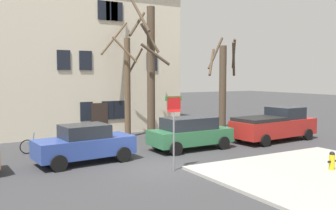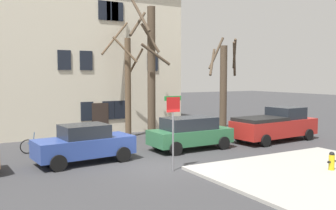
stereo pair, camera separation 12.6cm
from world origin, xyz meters
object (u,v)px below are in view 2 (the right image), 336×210
at_px(tree_bare_far, 223,83).
at_px(bicycle_leaning, 38,145).
at_px(car_green_wagon, 190,133).
at_px(fire_hydrant, 332,161).
at_px(tree_bare_near, 127,83).
at_px(tree_bare_mid, 151,68).
at_px(pickup_truck_red, 275,125).
at_px(street_sign_pole, 173,119).
at_px(building_main, 78,49).
at_px(car_blue_sedan, 84,144).

bearing_deg(tree_bare_far, bicycle_leaning, -174.75).
height_order(car_green_wagon, fire_hydrant, car_green_wagon).
relative_size(tree_bare_near, tree_bare_mid, 0.84).
height_order(tree_bare_near, pickup_truck_red, tree_bare_near).
bearing_deg(pickup_truck_red, bicycle_leaning, 165.29).
relative_size(tree_bare_far, street_sign_pole, 2.17).
bearing_deg(tree_bare_mid, car_green_wagon, -85.49).
xyz_separation_m(pickup_truck_red, fire_hydrant, (-3.44, -6.37, -0.46)).
height_order(building_main, tree_bare_mid, building_main).
bearing_deg(bicycle_leaning, building_main, 61.60).
distance_m(tree_bare_near, street_sign_pole, 8.87).
bearing_deg(bicycle_leaning, tree_bare_mid, 7.57).
relative_size(tree_bare_mid, tree_bare_far, 1.33).
distance_m(car_green_wagon, pickup_truck_red, 5.78).
xyz_separation_m(tree_bare_near, car_green_wagon, (1.28, -5.25, -2.51)).
bearing_deg(building_main, bicycle_leaning, -118.40).
height_order(tree_bare_far, fire_hydrant, tree_bare_far).
bearing_deg(tree_bare_near, fire_hydrant, -73.18).
height_order(tree_bare_mid, bicycle_leaning, tree_bare_mid).
distance_m(building_main, fire_hydrant, 19.12).
distance_m(building_main, tree_bare_near, 6.38).
xyz_separation_m(building_main, car_blue_sedan, (-2.88, -11.14, -4.95)).
height_order(tree_bare_near, tree_bare_mid, tree_bare_mid).
xyz_separation_m(building_main, tree_bare_far, (8.20, -6.76, -2.47)).
bearing_deg(bicycle_leaning, tree_bare_far, 5.25).
height_order(car_blue_sedan, pickup_truck_red, pickup_truck_red).
height_order(car_green_wagon, pickup_truck_red, pickup_truck_red).
bearing_deg(tree_bare_far, tree_bare_near, 171.06).
bearing_deg(tree_bare_far, car_green_wagon, -142.25).
distance_m(street_sign_pole, bicycle_leaning, 7.80).
xyz_separation_m(car_blue_sedan, car_green_wagon, (5.66, 0.18, 0.04)).
relative_size(tree_bare_near, bicycle_leaning, 4.20).
distance_m(tree_bare_far, car_green_wagon, 7.28).
xyz_separation_m(building_main, tree_bare_near, (1.50, -5.71, -2.40)).
distance_m(car_blue_sedan, street_sign_pole, 4.35).
height_order(building_main, fire_hydrant, building_main).
bearing_deg(car_blue_sedan, fire_hydrant, -39.16).
height_order(building_main, street_sign_pole, building_main).
bearing_deg(fire_hydrant, car_blue_sedan, 140.84).
distance_m(fire_hydrant, bicycle_leaning, 13.53).
bearing_deg(tree_bare_mid, fire_hydrant, -76.04).
height_order(tree_bare_near, car_blue_sedan, tree_bare_near).
distance_m(tree_bare_far, bicycle_leaning, 12.88).
xyz_separation_m(tree_bare_near, bicycle_leaning, (-5.78, -2.20, -3.03)).
height_order(tree_bare_near, street_sign_pole, tree_bare_near).
xyz_separation_m(tree_bare_far, street_sign_pole, (-8.39, -7.56, -1.22)).
bearing_deg(fire_hydrant, building_main, 106.15).
xyz_separation_m(building_main, car_green_wagon, (2.78, -10.96, -4.91)).
bearing_deg(pickup_truck_red, car_green_wagon, 176.86).
relative_size(tree_bare_far, car_green_wagon, 1.51).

